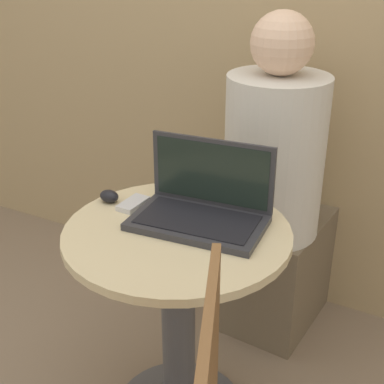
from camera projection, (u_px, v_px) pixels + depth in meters
The scene contains 5 objects.
round_table at pixel (178, 302), 1.60m from camera, with size 0.64×0.64×0.71m.
laptop at pixel (202, 206), 1.52m from camera, with size 0.39×0.25×0.23m.
cell_phone at pixel (133, 204), 1.62m from camera, with size 0.06×0.11×0.02m.
computer_mouse at pixel (109, 196), 1.64m from camera, with size 0.06×0.05×0.04m.
person_seated at pixel (277, 209), 2.02m from camera, with size 0.37×0.56×1.25m.
Camera 1 is at (0.65, -1.13, 1.45)m, focal length 50.00 mm.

